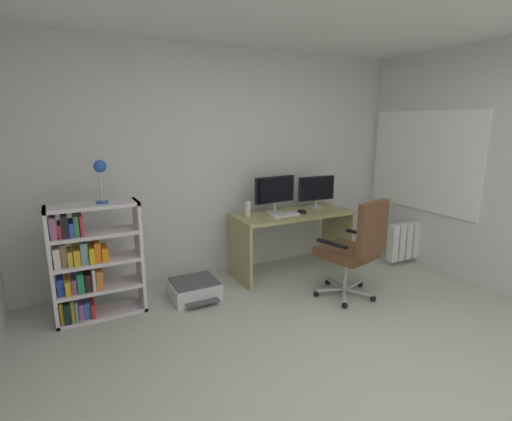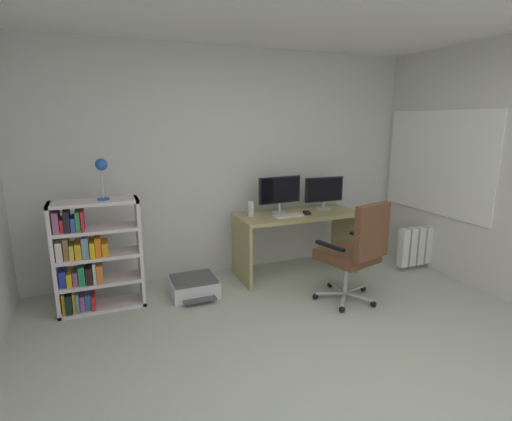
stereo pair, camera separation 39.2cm
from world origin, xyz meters
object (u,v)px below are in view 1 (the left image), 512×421
object	(u,v)px
desk_lamp	(100,171)
monitor_main	(275,191)
office_chair	(355,246)
radiator	(410,240)
monitor_secondary	(316,190)
desktop_speaker	(248,209)
keyboard	(285,215)
bookshelf	(88,264)
computer_mouse	(302,212)
desk	(292,228)
printer	(194,289)

from	to	relation	value
desk_lamp	monitor_main	bearing A→B (deg)	5.94
office_chair	radiator	xyz separation A→B (m)	(1.36, 0.49, -0.27)
desk_lamp	radiator	bearing A→B (deg)	-5.41
monitor_main	monitor_secondary	distance (m)	0.59
monitor_secondary	desk_lamp	distance (m)	2.53
desktop_speaker	office_chair	distance (m)	1.24
monitor_main	keyboard	distance (m)	0.32
bookshelf	computer_mouse	bearing A→B (deg)	0.16
desk	keyboard	size ratio (longest dim) A/B	4.17
keyboard	monitor_secondary	bearing A→B (deg)	16.76
desk_lamp	keyboard	bearing A→B (deg)	-0.20
monitor_main	printer	xyz separation A→B (m)	(-1.10, -0.25, -0.89)
keyboard	radiator	bearing A→B (deg)	-13.80
desk	bookshelf	xyz separation A→B (m)	(-2.25, -0.10, -0.02)
monitor_main	desk_lamp	world-z (taller)	desk_lamp
office_chair	printer	world-z (taller)	office_chair
keyboard	office_chair	world-z (taller)	office_chair
desktop_speaker	radiator	xyz separation A→B (m)	(2.08, -0.49, -0.53)
computer_mouse	printer	world-z (taller)	computer_mouse
computer_mouse	printer	bearing A→B (deg)	-174.87
office_chair	desk_lamp	world-z (taller)	desk_lamp
computer_mouse	office_chair	world-z (taller)	office_chair
keyboard	office_chair	distance (m)	0.90
desk	printer	size ratio (longest dim) A/B	2.80
monitor_secondary	desk	bearing A→B (deg)	-166.60
radiator	office_chair	bearing A→B (deg)	-160.24
bookshelf	desk_lamp	size ratio (longest dim) A/B	2.79
desktop_speaker	printer	bearing A→B (deg)	-164.13
office_chair	bookshelf	world-z (taller)	bookshelf
monitor_main	desktop_speaker	world-z (taller)	monitor_main
monitor_main	radiator	world-z (taller)	monitor_main
computer_mouse	office_chair	distance (m)	0.86
desk_lamp	computer_mouse	bearing A→B (deg)	0.18
keyboard	computer_mouse	distance (m)	0.25
desktop_speaker	office_chair	xyz separation A→B (m)	(0.72, -0.98, -0.26)
monitor_main	radiator	distance (m)	1.91
keyboard	bookshelf	xyz separation A→B (m)	(-2.08, 0.01, -0.23)
office_chair	radiator	world-z (taller)	office_chair
monitor_secondary	radiator	xyz separation A→B (m)	(1.11, -0.54, -0.66)
monitor_secondary	desktop_speaker	distance (m)	0.98
desk	keyboard	distance (m)	0.29
printer	bookshelf	bearing A→B (deg)	176.75
desktop_speaker	desk_lamp	xyz separation A→B (m)	(-1.52, -0.15, 0.53)
desk_lamp	desk	bearing A→B (deg)	2.72
computer_mouse	bookshelf	xyz separation A→B (m)	(-2.33, -0.01, -0.23)
computer_mouse	bookshelf	size ratio (longest dim) A/B	0.09
desk	monitor_secondary	bearing A→B (deg)	13.40
desk	monitor_secondary	distance (m)	0.60
desktop_speaker	office_chair	size ratio (longest dim) A/B	0.16
desktop_speaker	desk	bearing A→B (deg)	-5.23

